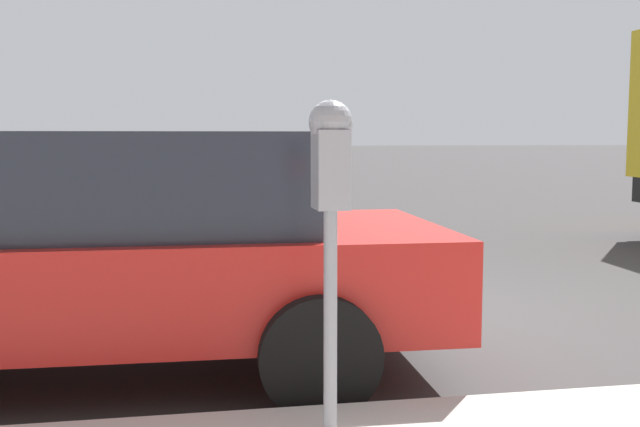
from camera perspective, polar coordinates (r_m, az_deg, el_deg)
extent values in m
plane|color=#3D3A3A|center=(6.05, 4.55, -7.93)|extent=(220.00, 220.00, 0.00)
cylinder|color=gray|center=(3.32, 0.79, -8.20)|extent=(0.06, 0.06, 0.99)
cube|color=gray|center=(3.22, 0.81, 3.36)|extent=(0.20, 0.14, 0.34)
sphere|color=gray|center=(3.22, 0.81, 6.97)|extent=(0.19, 0.19, 0.19)
cube|color=#B21919|center=(3.33, 0.46, 2.71)|extent=(0.01, 0.11, 0.12)
cube|color=black|center=(3.32, 0.46, 4.76)|extent=(0.01, 0.10, 0.08)
cube|color=#B21E19|center=(4.77, -19.08, -4.55)|extent=(1.91, 4.65, 0.57)
cube|color=#232833|center=(4.67, -17.09, 2.41)|extent=(1.65, 2.62, 0.58)
cylinder|color=black|center=(3.92, -0.06, -10.74)|extent=(0.24, 0.65, 0.64)
cylinder|color=black|center=(5.65, -2.85, -5.57)|extent=(0.24, 0.65, 0.64)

